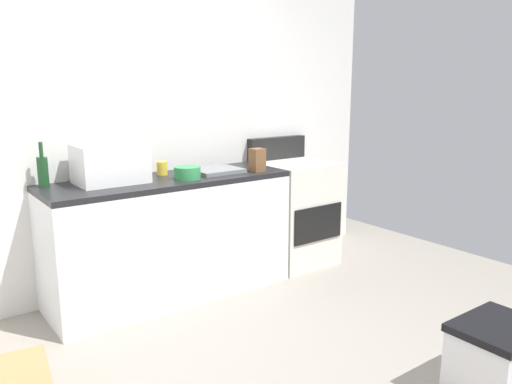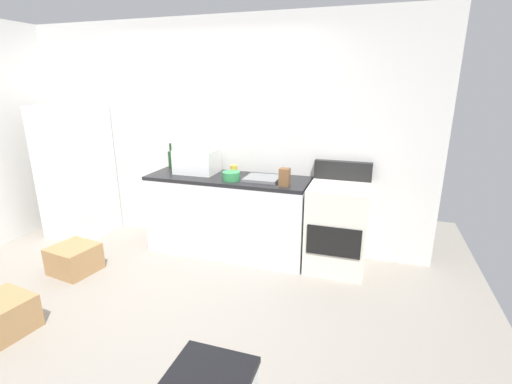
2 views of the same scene
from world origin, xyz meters
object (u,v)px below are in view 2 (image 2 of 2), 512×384
(refrigerator, at_px, (76,171))
(stove_oven, at_px, (337,226))
(microwave, at_px, (197,161))
(coffee_mug, at_px, (234,170))
(wine_bottle, at_px, (171,159))
(cardboard_box_medium, at_px, (74,259))
(knife_block, at_px, (285,177))
(mixing_bowl, at_px, (231,176))

(refrigerator, bearing_deg, stove_oven, 0.97)
(refrigerator, xyz_separation_m, microwave, (1.65, 0.12, 0.22))
(microwave, distance_m, coffee_mug, 0.44)
(wine_bottle, relative_size, coffee_mug, 3.00)
(refrigerator, distance_m, coffee_mug, 2.08)
(wine_bottle, distance_m, cardboard_box_medium, 1.53)
(cardboard_box_medium, bearing_deg, coffee_mug, 38.37)
(refrigerator, height_order, cardboard_box_medium, refrigerator)
(refrigerator, relative_size, wine_bottle, 5.46)
(cardboard_box_medium, bearing_deg, knife_block, 21.00)
(microwave, xyz_separation_m, coffee_mug, (0.42, 0.07, -0.09))
(mixing_bowl, bearing_deg, microwave, 159.36)
(knife_block, bearing_deg, refrigerator, 177.63)
(stove_oven, height_order, wine_bottle, wine_bottle)
(wine_bottle, bearing_deg, refrigerator, -168.85)
(wine_bottle, relative_size, mixing_bowl, 1.58)
(wine_bottle, distance_m, coffee_mug, 0.84)
(mixing_bowl, distance_m, cardboard_box_medium, 1.85)
(coffee_mug, bearing_deg, stove_oven, -6.45)
(microwave, bearing_deg, mixing_bowl, -20.64)
(stove_oven, xyz_separation_m, knife_block, (-0.53, -0.17, 0.52))
(refrigerator, bearing_deg, mixing_bowl, -1.87)
(coffee_mug, bearing_deg, refrigerator, -174.74)
(stove_oven, height_order, microwave, microwave)
(stove_oven, relative_size, mixing_bowl, 5.79)
(wine_bottle, bearing_deg, coffee_mug, -3.62)
(coffee_mug, xyz_separation_m, mixing_bowl, (0.07, -0.26, -0.00))
(refrigerator, xyz_separation_m, coffee_mug, (2.07, 0.19, 0.13))
(refrigerator, relative_size, mixing_bowl, 8.62)
(stove_oven, distance_m, coffee_mug, 1.30)
(cardboard_box_medium, bearing_deg, stove_oven, 20.28)
(refrigerator, bearing_deg, coffee_mug, 5.26)
(refrigerator, height_order, coffee_mug, refrigerator)
(coffee_mug, xyz_separation_m, cardboard_box_medium, (-1.37, -1.09, -0.81))
(coffee_mug, distance_m, cardboard_box_medium, 1.93)
(stove_oven, height_order, coffee_mug, stove_oven)
(refrigerator, bearing_deg, cardboard_box_medium, -51.91)
(microwave, distance_m, mixing_bowl, 0.54)
(microwave, relative_size, cardboard_box_medium, 1.09)
(refrigerator, distance_m, wine_bottle, 1.27)
(stove_oven, xyz_separation_m, cardboard_box_medium, (-2.57, -0.95, -0.32))
(stove_oven, height_order, mixing_bowl, stove_oven)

